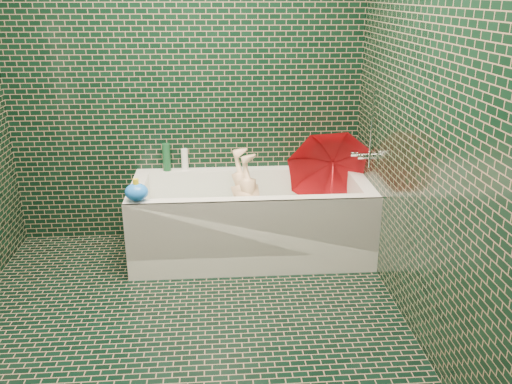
{
  "coord_description": "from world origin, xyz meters",
  "views": [
    {
      "loc": [
        0.22,
        -2.61,
        1.83
      ],
      "look_at": [
        0.47,
        0.82,
        0.55
      ],
      "focal_mm": 38.0,
      "sensor_mm": 36.0,
      "label": 1
    }
  ],
  "objects": [
    {
      "name": "soap_bottle_b",
      "position": [
        1.16,
        1.35,
        0.55
      ],
      "size": [
        0.09,
        0.09,
        0.18
      ],
      "primitive_type": "imported",
      "rotation": [
        0.0,
        0.0,
        -0.05
      ],
      "color": "#4F1E72",
      "rests_on": "bathtub"
    },
    {
      "name": "wall_right",
      "position": [
        1.3,
        0.0,
        1.25
      ],
      "size": [
        0.0,
        2.8,
        2.8
      ],
      "primitive_type": "plane",
      "rotation": [
        1.57,
        0.0,
        -1.57
      ],
      "color": "black",
      "rests_on": "floor"
    },
    {
      "name": "bottle_right_tall",
      "position": [
        0.98,
        1.34,
        0.65
      ],
      "size": [
        0.06,
        0.06,
        0.2
      ],
      "primitive_type": "cylinder",
      "rotation": [
        0.0,
        0.0,
        0.02
      ],
      "color": "#124123",
      "rests_on": "bathtub"
    },
    {
      "name": "bath_toy",
      "position": [
        -0.31,
        0.71,
        0.62
      ],
      "size": [
        0.17,
        0.15,
        0.15
      ],
      "rotation": [
        0.0,
        0.0,
        0.23
      ],
      "color": "blue",
      "rests_on": "bathtub"
    },
    {
      "name": "faucet",
      "position": [
        1.26,
        1.02,
        0.77
      ],
      "size": [
        0.18,
        0.19,
        0.55
      ],
      "color": "silver",
      "rests_on": "wall_right"
    },
    {
      "name": "wall_front",
      "position": [
        0.0,
        -1.4,
        1.25
      ],
      "size": [
        2.8,
        0.0,
        2.8
      ],
      "primitive_type": "plane",
      "rotation": [
        -1.57,
        0.0,
        0.0
      ],
      "color": "black",
      "rests_on": "floor"
    },
    {
      "name": "bathtub",
      "position": [
        0.45,
        1.01,
        0.21
      ],
      "size": [
        1.7,
        0.75,
        0.55
      ],
      "color": "white",
      "rests_on": "floor"
    },
    {
      "name": "bottle_left_short",
      "position": [
        -0.03,
        1.36,
        0.63
      ],
      "size": [
        0.06,
        0.06,
        0.16
      ],
      "primitive_type": "cylinder",
      "rotation": [
        0.0,
        0.0,
        -0.24
      ],
      "color": "white",
      "rests_on": "bathtub"
    },
    {
      "name": "wall_back",
      "position": [
        0.0,
        1.4,
        1.25
      ],
      "size": [
        2.8,
        0.0,
        2.8
      ],
      "primitive_type": "plane",
      "rotation": [
        1.57,
        0.0,
        0.0
      ],
      "color": "black",
      "rests_on": "floor"
    },
    {
      "name": "soap_bottle_c",
      "position": [
        1.12,
        1.36,
        0.55
      ],
      "size": [
        0.15,
        0.15,
        0.17
      ],
      "primitive_type": "imported",
      "rotation": [
        0.0,
        0.0,
        0.19
      ],
      "color": "#124123",
      "rests_on": "bathtub"
    },
    {
      "name": "soap_bottle_a",
      "position": [
        1.25,
        1.36,
        0.55
      ],
      "size": [
        0.09,
        0.1,
        0.23
      ],
      "primitive_type": "imported",
      "rotation": [
        0.0,
        0.0,
        -0.09
      ],
      "color": "white",
      "rests_on": "bathtub"
    },
    {
      "name": "water",
      "position": [
        0.45,
        1.02,
        0.3
      ],
      "size": [
        1.48,
        0.53,
        0.0
      ],
      "primitive_type": "cube",
      "color": "silver",
      "rests_on": "bathtub"
    },
    {
      "name": "bottle_right_pump",
      "position": [
        1.16,
        1.33,
        0.64
      ],
      "size": [
        0.06,
        0.06,
        0.18
      ],
      "primitive_type": "cylinder",
      "rotation": [
        0.0,
        0.0,
        -0.26
      ],
      "color": "silver",
      "rests_on": "bathtub"
    },
    {
      "name": "child",
      "position": [
        0.46,
        1.01,
        0.31
      ],
      "size": [
        1.02,
        0.55,
        0.35
      ],
      "primitive_type": "imported",
      "rotation": [
        -1.44,
        0.0,
        -1.34
      ],
      "color": "#DBB289",
      "rests_on": "bathtub"
    },
    {
      "name": "bottle_left_tall",
      "position": [
        -0.17,
        1.35,
        0.66
      ],
      "size": [
        0.07,
        0.07,
        0.21
      ],
      "primitive_type": "cylinder",
      "rotation": [
        0.0,
        0.0,
        -0.21
      ],
      "color": "#124123",
      "rests_on": "bathtub"
    },
    {
      "name": "umbrella",
      "position": [
        1.04,
        1.01,
        0.56
      ],
      "size": [
        0.86,
        0.87,
        0.76
      ],
      "primitive_type": "imported",
      "rotation": [
        0.2,
        -0.12,
        -0.25
      ],
      "color": "red",
      "rests_on": "bathtub"
    },
    {
      "name": "bath_mat",
      "position": [
        0.45,
        1.02,
        0.16
      ],
      "size": [
        1.35,
        0.47,
        0.01
      ],
      "primitive_type": "cube",
      "color": "green",
      "rests_on": "bathtub"
    },
    {
      "name": "floor",
      "position": [
        0.0,
        0.0,
        0.0
      ],
      "size": [
        2.8,
        2.8,
        0.0
      ],
      "primitive_type": "plane",
      "color": "black",
      "rests_on": "ground"
    },
    {
      "name": "rubber_duck",
      "position": [
        0.93,
        1.35,
        0.59
      ],
      "size": [
        0.1,
        0.08,
        0.08
      ],
      "rotation": [
        0.0,
        0.0,
        0.16
      ],
      "color": "yellow",
      "rests_on": "bathtub"
    }
  ]
}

